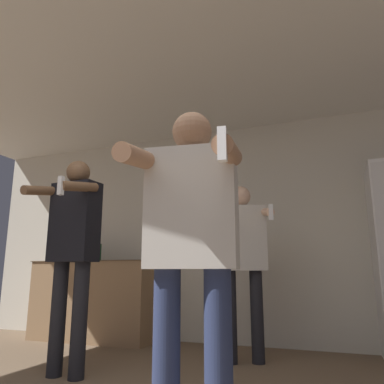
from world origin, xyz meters
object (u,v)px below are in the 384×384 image
Objects in this scene: person_woman_foreground at (191,237)px; person_man_side at (73,243)px; bottle_dark_rum at (75,253)px; bottle_amber_bourbon at (98,252)px; person_spectator_back at (242,252)px; bottle_brown_liquor at (64,253)px.

person_man_side is (-1.36, 0.81, 0.07)m from person_woman_foreground.
bottle_dark_rum is at bearing 127.69° from person_man_side.
person_man_side is at bearing -62.09° from bottle_amber_bourbon.
bottle_amber_bourbon is at bearing 117.91° from person_man_side.
person_spectator_back is at bearing -13.89° from bottle_amber_bourbon.
person_spectator_back is at bearing -11.09° from bottle_brown_liquor.
bottle_amber_bourbon is 2.01m from person_spectator_back.
bottle_amber_bourbon is at bearing 133.29° from person_woman_foreground.
person_spectator_back reaches higher than bottle_brown_liquor.
bottle_amber_bourbon is 0.51m from bottle_brown_liquor.
bottle_brown_liquor is at bearing 131.47° from person_man_side.
person_woman_foreground is 0.93× the size of person_man_side.
person_woman_foreground is 1.58m from person_man_side.
person_man_side is at bearing -48.53° from bottle_brown_liquor.
bottle_amber_bourbon is 0.17× the size of person_spectator_back.
bottle_dark_rum is 2.35m from person_spectator_back.
person_man_side reaches higher than bottle_amber_bourbon.
person_man_side is 1.53m from person_spectator_back.
person_woman_foreground is at bearing -84.48° from person_spectator_back.
bottle_dark_rum is at bearing 168.16° from person_spectator_back.
bottle_brown_liquor is (-0.16, 0.00, -0.00)m from bottle_dark_rum.
person_spectator_back reaches higher than bottle_dark_rum.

